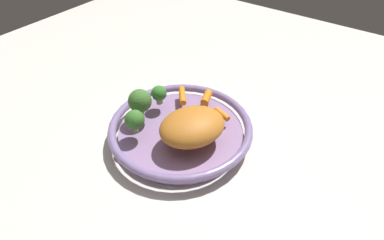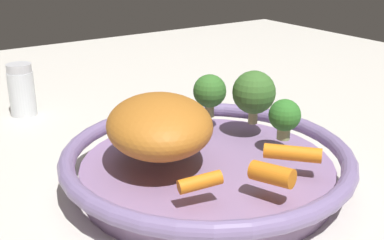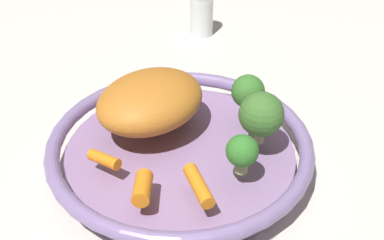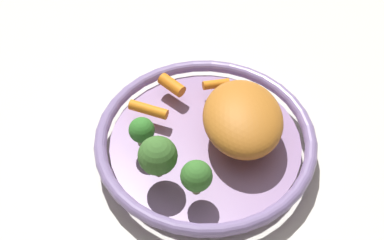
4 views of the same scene
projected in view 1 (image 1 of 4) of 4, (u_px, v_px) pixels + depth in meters
ground_plane at (181, 138)px, 0.81m from camera, size 1.81×1.81×0.00m
serving_bowl at (181, 130)px, 0.79m from camera, size 0.35×0.35×0.05m
roast_chicken_piece at (192, 126)px, 0.72m from camera, size 0.19×0.17×0.06m
baby_carrot_right at (182, 96)px, 0.85m from camera, size 0.06×0.05×0.02m
baby_carrot_back at (207, 98)px, 0.84m from camera, size 0.05×0.03×0.02m
baby_carrot_near_rim at (222, 114)px, 0.79m from camera, size 0.03×0.05×0.02m
broccoli_floret_small at (140, 101)px, 0.78m from camera, size 0.06×0.06×0.07m
broccoli_floret_mid at (135, 120)px, 0.73m from camera, size 0.05×0.05×0.06m
broccoli_floret_large at (159, 94)px, 0.82m from camera, size 0.04×0.04×0.05m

